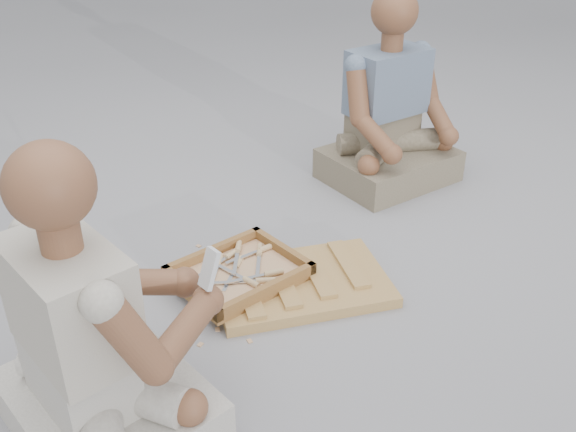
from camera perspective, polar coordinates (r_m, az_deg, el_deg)
name	(u,v)px	position (r m, az deg, el deg)	size (l,w,h in m)	color
ground	(337,314)	(2.25, 4.41, -8.64)	(60.00, 60.00, 0.00)	gray
carved_panel	(301,283)	(2.35, 1.14, -6.00)	(0.62, 0.42, 0.04)	olive
tool_tray	(239,274)	(2.34, -4.36, -5.12)	(0.51, 0.45, 0.06)	brown
chisel_0	(268,274)	(2.31, -1.78, -5.17)	(0.22, 0.04, 0.02)	silver
chisel_1	(229,256)	(2.42, -5.30, -3.56)	(0.20, 0.12, 0.02)	silver
chisel_2	(259,281)	(2.29, -2.56, -5.77)	(0.21, 0.09, 0.02)	silver
chisel_3	(237,266)	(2.38, -4.57, -4.43)	(0.15, 0.18, 0.02)	silver
chisel_4	(262,249)	(2.45, -2.30, -2.97)	(0.22, 0.06, 0.02)	silver
chisel_5	(247,280)	(2.29, -3.69, -5.70)	(0.11, 0.21, 0.02)	silver
chisel_6	(259,253)	(2.43, -2.56, -3.31)	(0.11, 0.21, 0.02)	silver
chisel_7	(238,250)	(2.44, -4.48, -3.02)	(0.11, 0.20, 0.02)	silver
chisel_8	(218,264)	(2.39, -6.23, -4.25)	(0.13, 0.20, 0.02)	silver
wood_chip_0	(248,267)	(2.48, -3.56, -4.53)	(0.02, 0.01, 0.00)	tan
wood_chip_1	(311,251)	(2.57, 2.03, -3.10)	(0.02, 0.01, 0.00)	tan
wood_chip_2	(199,246)	(2.63, -7.95, -2.65)	(0.02, 0.01, 0.00)	tan
wood_chip_3	(181,318)	(2.25, -9.51, -8.92)	(0.02, 0.01, 0.00)	tan
wood_chip_4	(200,345)	(2.14, -7.81, -11.25)	(0.02, 0.01, 0.00)	tan
wood_chip_5	(278,297)	(2.32, -0.90, -7.17)	(0.02, 0.01, 0.00)	tan
wood_chip_6	(285,279)	(2.41, -0.27, -5.61)	(0.02, 0.01, 0.00)	tan
wood_chip_7	(217,329)	(2.19, -6.29, -9.99)	(0.02, 0.01, 0.00)	tan
wood_chip_8	(185,340)	(2.16, -9.17, -10.79)	(0.02, 0.01, 0.00)	tan
wood_chip_9	(250,341)	(2.14, -3.43, -11.04)	(0.02, 0.01, 0.00)	tan
craftsman	(96,346)	(1.74, -16.68, -11.00)	(0.64, 0.66, 0.86)	#BAB5AD
companion	(390,120)	(3.08, 9.05, 8.41)	(0.64, 0.54, 0.90)	#7B6F59
mobile_phone	(209,269)	(1.74, -7.02, -4.66)	(0.06, 0.06, 0.11)	silver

